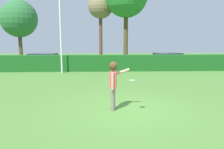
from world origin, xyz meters
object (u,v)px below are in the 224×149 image
Objects in this scene: person at (113,80)px; parked_car_green at (43,60)px; frisbee at (133,80)px; lamppost at (60,29)px; birch_tree at (19,19)px; bare_elm_tree at (101,7)px; parked_car_black at (168,59)px.

person reaches higher than parked_car_green.
frisbee is (0.64, -0.44, 0.07)m from person.
lamppost is 0.87× the size of birch_tree.
person reaches higher than frisbee.
lamppost is 8.10m from bare_elm_tree.
lamppost is 9.66m from parked_car_black.
person is 0.31× the size of lamppost.
person reaches higher than parked_car_black.
birch_tree reaches higher than parked_car_green.
birch_tree is at bearing 117.19° from person.
parked_car_green is (-5.47, 12.02, -0.42)m from person.
parked_car_green is 0.63× the size of bare_elm_tree.
parked_car_black is (10.85, 0.14, 0.00)m from parked_car_green.
person is 13.31m from parked_car_black.
person is 0.27× the size of birch_tree.
person is 0.40× the size of parked_car_green.
person is at bearing -88.07° from bare_elm_tree.
parked_car_green reaches higher than frisbee.
birch_tree reaches higher than parked_car_black.
lamppost is 1.30× the size of parked_car_black.
parked_car_green is at bearing 116.10° from frisbee.
bare_elm_tree is (-0.54, 16.17, 4.49)m from person.
parked_car_black is at bearing 0.74° from parked_car_green.
lamppost is 0.83× the size of bare_elm_tree.
parked_car_green is 10.85m from parked_car_black.
frisbee is at bearing -110.61° from parked_car_black.
birch_tree reaches higher than lamppost.
lamppost reaches higher than frisbee.
lamppost is at bearing -111.52° from bare_elm_tree.
lamppost is at bearing -57.38° from birch_tree.
lamppost reaches higher than parked_car_black.
person is 21.30m from birch_tree.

